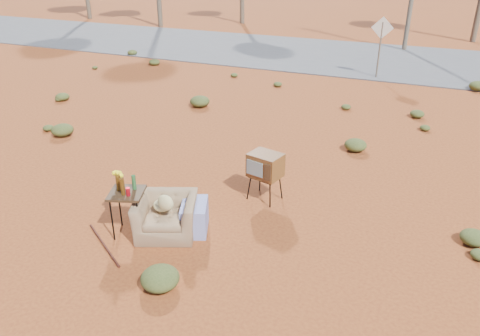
% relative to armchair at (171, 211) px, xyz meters
% --- Properties ---
extents(ground, '(140.00, 140.00, 0.00)m').
position_rel_armchair_xyz_m(ground, '(0.30, -0.17, -0.42)').
color(ground, '#99491E').
rests_on(ground, ground).
extents(highway, '(140.00, 7.00, 0.04)m').
position_rel_armchair_xyz_m(highway, '(0.30, 14.83, -0.40)').
color(highway, '#565659').
rests_on(highway, ground).
extents(armchair, '(1.34, 1.16, 0.90)m').
position_rel_armchair_xyz_m(armchair, '(0.00, 0.00, 0.00)').
color(armchair, '#856748').
rests_on(armchair, ground).
extents(tv_unit, '(0.69, 0.61, 0.96)m').
position_rel_armchair_xyz_m(tv_unit, '(1.08, 1.72, 0.29)').
color(tv_unit, black).
rests_on(tv_unit, ground).
extents(side_table, '(0.71, 0.71, 1.12)m').
position_rel_armchair_xyz_m(side_table, '(-0.70, -0.27, 0.41)').
color(side_table, '#352413').
rests_on(side_table, ground).
extents(rusty_bar, '(1.20, 0.82, 0.04)m').
position_rel_armchair_xyz_m(rusty_bar, '(-0.84, -0.79, -0.40)').
color(rusty_bar, '#4D1E14').
rests_on(rusty_bar, ground).
extents(road_sign, '(0.78, 0.06, 2.19)m').
position_rel_armchair_xyz_m(road_sign, '(1.80, 11.83, 1.08)').
color(road_sign, brown).
rests_on(road_sign, ground).
extents(scrub_patch, '(17.49, 8.07, 0.33)m').
position_rel_armchair_xyz_m(scrub_patch, '(-0.52, 4.24, -0.28)').
color(scrub_patch, '#4C5324').
rests_on(scrub_patch, ground).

